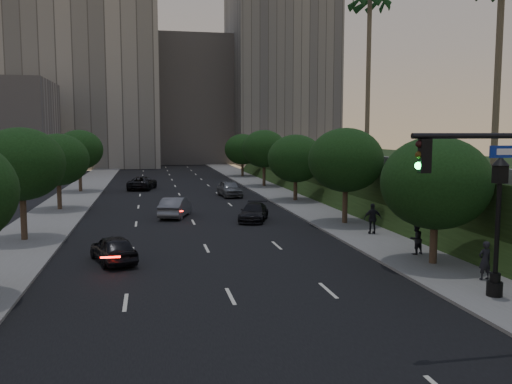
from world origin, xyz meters
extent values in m
plane|color=black|center=(0.00, 0.00, 0.00)|extent=(160.00, 160.00, 0.00)
cube|color=black|center=(0.00, 30.00, 0.01)|extent=(16.00, 140.00, 0.02)
cube|color=slate|center=(10.25, 30.00, 0.07)|extent=(4.50, 140.00, 0.15)
cube|color=slate|center=(-10.25, 30.00, 0.07)|extent=(4.50, 140.00, 0.15)
cube|color=black|center=(22.00, 28.00, 2.00)|extent=(18.00, 90.00, 4.00)
cube|color=slate|center=(13.50, 28.00, 4.35)|extent=(0.35, 90.00, 0.70)
cube|color=gray|center=(-14.00, 92.00, 16.00)|extent=(26.00, 20.00, 32.00)
cube|color=#A29A94|center=(6.00, 102.00, 13.00)|extent=(22.00, 18.00, 26.00)
cube|color=gray|center=(24.00, 96.00, 18.00)|extent=(20.00, 22.00, 36.00)
cylinder|color=#38281C|center=(10.30, 8.00, 1.43)|extent=(0.36, 0.36, 2.86)
ellipsoid|color=black|center=(10.30, 8.00, 4.03)|extent=(5.20, 5.20, 4.42)
cylinder|color=#38281C|center=(10.30, 20.00, 1.61)|extent=(0.36, 0.36, 3.21)
ellipsoid|color=black|center=(10.30, 20.00, 4.53)|extent=(5.20, 5.20, 4.42)
cylinder|color=#38281C|center=(10.30, 33.00, 1.43)|extent=(0.36, 0.36, 2.86)
ellipsoid|color=black|center=(10.30, 33.00, 4.03)|extent=(5.20, 5.20, 4.42)
cylinder|color=#38281C|center=(10.30, 47.00, 1.61)|extent=(0.36, 0.36, 3.21)
ellipsoid|color=black|center=(10.30, 47.00, 4.53)|extent=(5.20, 5.20, 4.42)
cylinder|color=#38281C|center=(10.30, 62.00, 1.43)|extent=(0.36, 0.36, 2.86)
ellipsoid|color=black|center=(10.30, 62.00, 4.03)|extent=(5.20, 5.20, 4.42)
cylinder|color=#38281C|center=(-10.30, 18.00, 1.63)|extent=(0.36, 0.36, 3.26)
ellipsoid|color=black|center=(-10.30, 18.00, 4.59)|extent=(5.00, 5.00, 4.25)
cylinder|color=#38281C|center=(-10.30, 31.00, 1.50)|extent=(0.36, 0.36, 2.99)
ellipsoid|color=black|center=(-10.30, 31.00, 4.22)|extent=(5.00, 5.00, 4.25)
cylinder|color=#38281C|center=(-10.30, 45.00, 1.63)|extent=(0.36, 0.36, 3.26)
ellipsoid|color=black|center=(-10.30, 45.00, 4.59)|extent=(5.00, 5.00, 4.25)
cylinder|color=#4C4233|center=(17.50, 14.00, 10.00)|extent=(0.40, 0.40, 12.00)
cylinder|color=#4C4233|center=(16.00, 30.00, 11.25)|extent=(0.40, 0.40, 14.50)
cylinder|color=black|center=(6.77, -1.61, 6.30)|extent=(5.40, 0.16, 0.16)
cube|color=black|center=(4.47, -1.61, 5.75)|extent=(0.32, 0.22, 0.95)
sphere|color=black|center=(4.29, -1.61, 6.08)|extent=(0.20, 0.20, 0.20)
sphere|color=#3F2B0A|center=(4.29, -1.61, 5.78)|extent=(0.20, 0.20, 0.20)
sphere|color=#19F24C|center=(4.29, -1.61, 5.48)|extent=(0.20, 0.20, 0.20)
cube|color=navy|center=(7.17, -1.61, 5.85)|extent=(1.40, 0.05, 0.35)
cylinder|color=black|center=(9.90, 2.68, 0.35)|extent=(0.60, 0.60, 0.70)
cylinder|color=black|center=(9.90, 2.68, 0.85)|extent=(0.40, 0.40, 0.40)
cylinder|color=black|center=(9.90, 2.68, 2.80)|extent=(0.18, 0.18, 3.60)
cube|color=black|center=(9.90, 2.68, 4.85)|extent=(0.42, 0.42, 0.70)
cone|color=black|center=(9.90, 2.68, 5.35)|extent=(0.64, 0.64, 0.35)
sphere|color=black|center=(9.90, 2.68, 5.55)|extent=(0.14, 0.14, 0.14)
imported|color=black|center=(-4.83, 11.69, 0.69)|extent=(2.78, 4.37, 1.39)
imported|color=#57585E|center=(-1.11, 25.75, 0.77)|extent=(2.87, 4.95, 1.54)
imported|color=black|center=(-3.80, 46.83, 0.75)|extent=(3.60, 5.81, 1.50)
imported|color=black|center=(4.38, 22.80, 0.64)|extent=(3.13, 4.75, 1.28)
imported|color=#585B5F|center=(4.86, 38.12, 0.81)|extent=(2.33, 4.90, 1.62)
imported|color=black|center=(10.93, 4.86, 0.98)|extent=(0.65, 0.46, 1.67)
imported|color=black|center=(10.38, 9.91, 0.96)|extent=(0.93, 0.82, 1.61)
imported|color=black|center=(10.52, 15.71, 1.10)|extent=(1.16, 0.60, 1.90)
camera|label=1|loc=(-3.02, -15.39, 6.38)|focal=38.00mm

